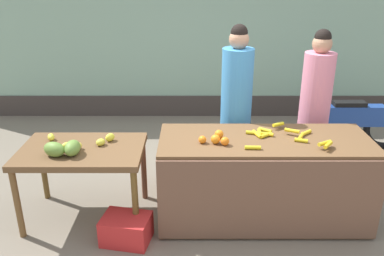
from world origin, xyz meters
name	(u,v)px	position (x,y,z in m)	size (l,w,h in m)	color
ground_plane	(220,215)	(0.00, 0.00, 0.00)	(24.00, 24.00, 0.00)	#756B5B
market_wall_back	(209,29)	(0.00, 3.14, 1.47)	(9.13, 0.23, 3.00)	#8CB299
fruit_stall_counter	(261,179)	(0.41, -0.01, 0.44)	(2.05, 0.83, 0.87)	brown
side_table_wooden	(81,157)	(-1.38, 0.00, 0.68)	(1.20, 0.80, 0.77)	brown
banana_bunch_pile	(279,135)	(0.56, 0.02, 0.90)	(0.81, 0.62, 0.07)	yellow
orange_pile	(215,138)	(-0.08, -0.09, 0.92)	(0.28, 0.24, 0.09)	orange
mango_papaya_pile	(66,147)	(-1.48, -0.11, 0.83)	(0.71, 0.54, 0.14)	yellow
vendor_woman_blue_shirt	(234,109)	(0.18, 0.65, 0.95)	(0.34, 0.34, 1.87)	#33333D
vendor_woman_pink_shirt	(312,110)	(1.08, 0.73, 0.91)	(0.34, 0.34, 1.81)	#33333D
parked_motorcycle	(352,122)	(1.95, 1.66, 0.40)	(1.60, 0.18, 0.88)	black
produce_crate	(125,229)	(-0.92, -0.42, 0.13)	(0.44, 0.32, 0.26)	red
produce_sack	(171,163)	(-0.53, 0.62, 0.29)	(0.36, 0.30, 0.57)	maroon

